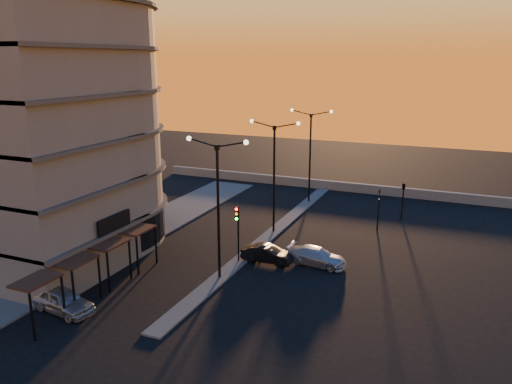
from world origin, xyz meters
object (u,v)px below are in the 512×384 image
object	(u,v)px
car_wagon	(317,256)
car_sedan	(267,254)
car_hatchback	(63,300)
streetlamp_mid	(274,168)
traffic_light_main	(237,225)

from	to	relation	value
car_wagon	car_sedan	bearing A→B (deg)	110.66
car_hatchback	car_wagon	world-z (taller)	car_hatchback
streetlamp_mid	car_sedan	xyz separation A→B (m)	(1.89, -6.12, -4.97)
car_hatchback	car_sedan	world-z (taller)	car_hatchback
streetlamp_mid	car_wagon	xyz separation A→B (m)	(5.31, -5.19, -4.97)
streetlamp_mid	traffic_light_main	world-z (taller)	streetlamp_mid
car_sedan	car_wagon	xyz separation A→B (m)	(3.43, 0.93, 0.01)
streetlamp_mid	car_hatchback	size ratio (longest dim) A/B	2.30
traffic_light_main	car_wagon	distance (m)	6.09
traffic_light_main	car_hatchback	distance (m)	12.40
streetlamp_mid	car_wagon	distance (m)	8.93
streetlamp_mid	car_wagon	size ratio (longest dim) A/B	2.21
car_sedan	car_wagon	world-z (taller)	car_wagon
car_hatchback	car_wagon	bearing A→B (deg)	-34.66
traffic_light_main	car_sedan	distance (m)	3.12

